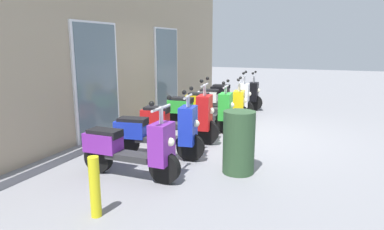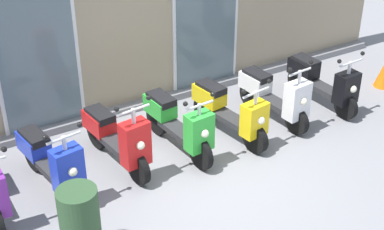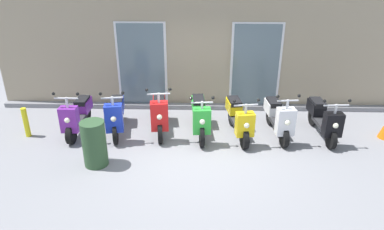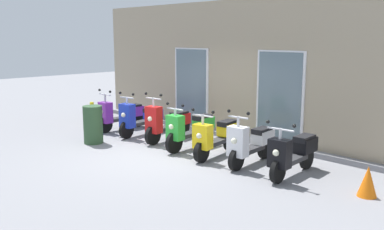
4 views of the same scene
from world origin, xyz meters
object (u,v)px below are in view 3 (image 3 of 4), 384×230
scooter_red (159,113)px  scooter_black (323,118)px  scooter_white (278,117)px  scooter_purple (77,115)px  scooter_blue (116,114)px  curb_bollard (26,122)px  trash_bin (94,144)px  scooter_yellow (239,118)px  scooter_green (200,115)px

scooter_red → scooter_black: scooter_red is taller
scooter_black → scooter_white: bearing=179.8°
scooter_white → scooter_purple: bearing=179.8°
scooter_black → scooter_red: bearing=178.3°
scooter_blue → curb_bollard: size_ratio=2.28×
scooter_blue → curb_bollard: (-2.02, -0.26, -0.12)m
scooter_blue → trash_bin: size_ratio=1.70×
scooter_purple → scooter_yellow: size_ratio=0.97×
scooter_purple → scooter_blue: 0.90m
scooter_yellow → scooter_black: 1.92m
scooter_black → scooter_green: bearing=179.9°
scooter_purple → scooter_red: size_ratio=0.96×
scooter_blue → scooter_yellow: size_ratio=0.99×
scooter_yellow → scooter_white: size_ratio=1.04×
scooter_white → scooter_black: (1.01, -0.00, -0.01)m
scooter_white → trash_bin: 4.07m
scooter_red → trash_bin: (-1.11, -1.46, -0.01)m
scooter_purple → scooter_green: bearing=-0.2°
scooter_green → trash_bin: 2.46m
scooter_purple → scooter_green: 2.83m
scooter_green → scooter_purple: bearing=179.8°
scooter_yellow → curb_bollard: (-4.83, -0.18, -0.10)m
scooter_black → trash_bin: scooter_black is taller
trash_bin → scooter_purple: bearing=119.7°
scooter_green → scooter_white: bearing=-0.1°
scooter_blue → scooter_red: bearing=4.3°
trash_bin → curb_bollard: trash_bin is taller
scooter_blue → scooter_black: (4.73, -0.03, -0.02)m
scooter_blue → scooter_black: size_ratio=1.01×
scooter_white → scooter_blue: bearing=179.5°
scooter_purple → trash_bin: (0.78, -1.37, 0.03)m
scooter_green → scooter_red: bearing=173.7°
scooter_white → curb_bollard: bearing=-177.7°
scooter_green → scooter_black: scooter_green is taller
scooter_white → scooter_yellow: bearing=-177.0°
scooter_red → scooter_yellow: 1.82m
scooter_green → scooter_black: (2.79, -0.01, -0.02)m
scooter_purple → trash_bin: size_ratio=1.65×
scooter_purple → curb_bollard: bearing=-168.0°
scooter_green → trash_bin: scooter_green is taller
scooter_green → curb_bollard: size_ratio=2.36×
scooter_purple → scooter_black: scooter_purple is taller
scooter_yellow → scooter_white: bearing=3.0°
scooter_blue → scooter_purple: bearing=-178.9°
scooter_red → scooter_green: (0.94, -0.10, 0.00)m
trash_bin → scooter_blue: bearing=85.2°
scooter_black → scooter_yellow: bearing=-178.7°
scooter_green → trash_bin: size_ratio=1.77×
curb_bollard → scooter_blue: bearing=7.2°
scooter_white → scooter_black: scooter_white is taller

